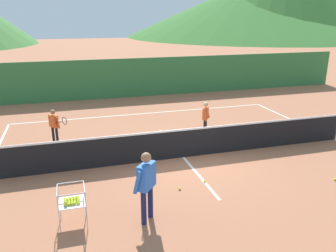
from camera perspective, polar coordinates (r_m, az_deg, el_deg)
name	(u,v)px	position (r m, az deg, el deg)	size (l,w,h in m)	color
ground_plane	(183,157)	(11.23, 2.55, -5.21)	(120.00, 120.00, 0.00)	#A86647
line_baseline_far	(146,113)	(16.16, -3.70, 2.11)	(11.88, 0.08, 0.01)	white
line_sideline_east	(334,139)	(14.21, 25.86, -1.99)	(0.08, 10.92, 0.01)	white
line_service_center	(183,157)	(11.23, 2.55, -5.19)	(0.08, 5.67, 0.01)	white
tennis_net	(184,143)	(11.04, 2.59, -2.83)	(11.96, 0.08, 1.05)	#333338
instructor	(146,180)	(7.58, -3.62, -9.01)	(0.59, 0.79, 1.64)	#191E4C
student_0	(54,123)	(12.82, -18.34, 0.44)	(0.63, 0.50, 1.26)	black
student_1	(206,115)	(13.14, 6.25, 1.77)	(0.43, 0.50, 1.29)	black
ball_cart	(71,201)	(7.89, -15.72, -11.90)	(0.58, 0.58, 0.90)	#B7B7BC
tennis_ball_0	(180,189)	(9.24, 1.95, -10.38)	(0.07, 0.07, 0.07)	yellow
tennis_ball_1	(205,181)	(9.67, 6.12, -9.11)	(0.07, 0.07, 0.07)	yellow
tennis_ball_4	(335,179)	(10.78, 25.97, -7.98)	(0.07, 0.07, 0.07)	yellow
windscreen_fence	(131,78)	(19.33, -6.16, 7.94)	(26.13, 0.08, 2.15)	#33753D
hill_0	(256,7)	(77.89, 14.36, 18.53)	(53.83, 53.83, 11.59)	#38702D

